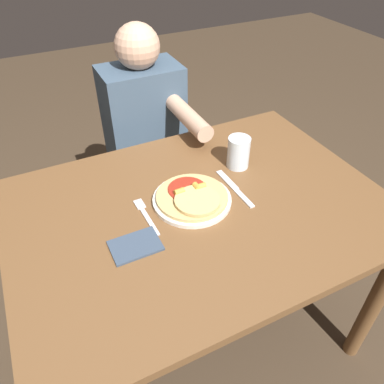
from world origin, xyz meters
The scene contains 9 objects.
ground_plane centered at (0.00, 0.00, 0.00)m, with size 8.00×8.00×0.00m, color #423323.
dining_table centered at (0.00, 0.00, 0.64)m, with size 1.21×0.87×0.74m.
plate centered at (-0.01, 0.03, 0.75)m, with size 0.26×0.26×0.01m.
pizza centered at (-0.01, 0.02, 0.77)m, with size 0.23×0.23×0.04m.
fork centered at (-0.17, 0.04, 0.75)m, with size 0.03×0.18×0.00m.
knife centered at (0.15, 0.02, 0.75)m, with size 0.02×0.22×0.00m.
drinking_glass centered at (0.23, 0.14, 0.80)m, with size 0.08×0.08×0.12m.
napkin centered at (-0.25, -0.08, 0.75)m, with size 0.14×0.10×0.01m.
person_diner centered at (0.06, 0.67, 0.66)m, with size 0.34×0.52×1.13m.
Camera 1 is at (-0.42, -0.80, 1.55)m, focal length 35.00 mm.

